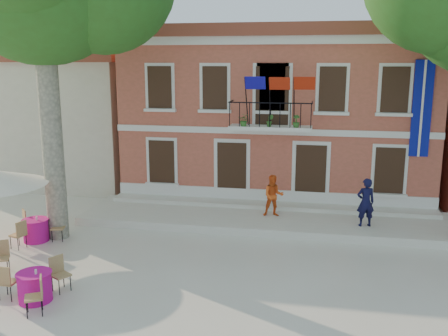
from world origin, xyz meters
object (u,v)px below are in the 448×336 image
at_px(cafe_table_3, 36,229).
at_px(pedestrian_navy, 366,202).
at_px(pedestrian_orange, 273,196).
at_px(cafe_table_1, 35,285).

bearing_deg(cafe_table_3, pedestrian_navy, 14.54).
relative_size(pedestrian_orange, cafe_table_1, 0.84).
xyz_separation_m(pedestrian_navy, pedestrian_orange, (-3.30, 0.55, -0.08)).
height_order(pedestrian_orange, cafe_table_3, pedestrian_orange).
distance_m(pedestrian_navy, cafe_table_1, 11.11).
height_order(cafe_table_1, cafe_table_3, same).
distance_m(pedestrian_orange, cafe_table_3, 8.54).
relative_size(cafe_table_1, cafe_table_3, 1.03).
xyz_separation_m(pedestrian_orange, cafe_table_1, (-5.40, -7.42, -0.66)).
relative_size(pedestrian_orange, cafe_table_3, 0.87).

